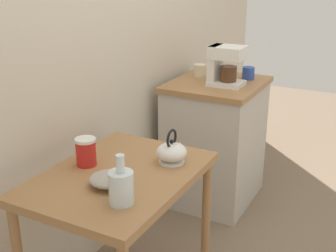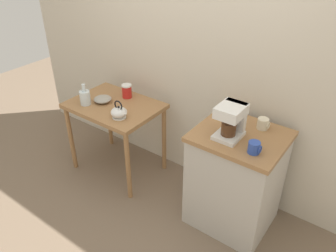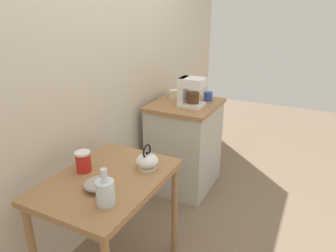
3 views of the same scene
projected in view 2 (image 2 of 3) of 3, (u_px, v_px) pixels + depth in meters
ground_plane at (168, 188)px, 3.31m from camera, size 8.00×8.00×0.00m
back_wall at (208, 39)px, 2.82m from camera, size 4.40×0.10×2.80m
wooden_table at (115, 113)px, 3.25m from camera, size 0.85×0.62×0.76m
kitchen_counter at (235, 179)px, 2.76m from camera, size 0.67×0.60×0.88m
bowl_stoneware at (103, 99)px, 3.22m from camera, size 0.17×0.17×0.05m
teakettle at (119, 112)px, 2.96m from camera, size 0.18×0.14×0.17m
glass_carafe_vase at (85, 97)px, 3.16m from camera, size 0.10×0.10×0.21m
canister_enamel at (127, 91)px, 3.29m from camera, size 0.10×0.10×0.13m
coffee_maker at (231, 119)px, 2.44m from camera, size 0.18×0.22×0.26m
mug_small_cream at (263, 124)px, 2.58m from camera, size 0.09×0.09×0.09m
mug_blue at (254, 148)px, 2.31m from camera, size 0.09×0.08×0.09m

